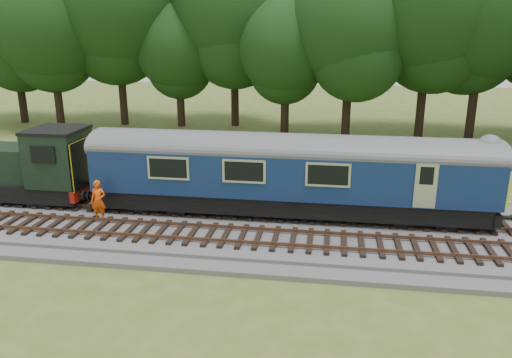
# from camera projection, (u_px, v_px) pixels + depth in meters

# --- Properties ---
(ground) EXTENTS (120.00, 120.00, 0.00)m
(ground) POSITION_uv_depth(u_px,v_px,m) (248.00, 231.00, 22.32)
(ground) COLOR #476324
(ground) RESTS_ON ground
(ballast) EXTENTS (70.00, 7.00, 0.35)m
(ballast) POSITION_uv_depth(u_px,v_px,m) (248.00, 227.00, 22.27)
(ballast) COLOR #4C4C4F
(ballast) RESTS_ON ground
(track_north) EXTENTS (67.20, 2.40, 0.21)m
(track_north) POSITION_uv_depth(u_px,v_px,m) (253.00, 211.00, 23.52)
(track_north) COLOR black
(track_north) RESTS_ON ballast
(track_south) EXTENTS (67.20, 2.40, 0.21)m
(track_south) POSITION_uv_depth(u_px,v_px,m) (242.00, 236.00, 20.69)
(track_south) COLOR black
(track_south) RESTS_ON ballast
(fence) EXTENTS (64.00, 0.12, 1.00)m
(fence) POSITION_uv_depth(u_px,v_px,m) (262.00, 198.00, 26.57)
(fence) COLOR #6B6054
(fence) RESTS_ON ground
(tree_line) EXTENTS (70.00, 8.00, 18.00)m
(tree_line) POSITION_uv_depth(u_px,v_px,m) (290.00, 132.00, 43.12)
(tree_line) COLOR black
(tree_line) RESTS_ON ground
(dmu_railcar) EXTENTS (18.05, 2.86, 3.88)m
(dmu_railcar) POSITION_uv_depth(u_px,v_px,m) (289.00, 168.00, 22.65)
(dmu_railcar) COLOR black
(dmu_railcar) RESTS_ON ground
(shunter_loco) EXTENTS (8.92, 2.60, 3.38)m
(shunter_loco) POSITION_uv_depth(u_px,v_px,m) (10.00, 168.00, 24.84)
(shunter_loco) COLOR black
(shunter_loco) RESTS_ON ground
(worker) EXTENTS (0.70, 0.48, 1.87)m
(worker) POSITION_uv_depth(u_px,v_px,m) (98.00, 201.00, 22.31)
(worker) COLOR #F2510C
(worker) RESTS_ON ballast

